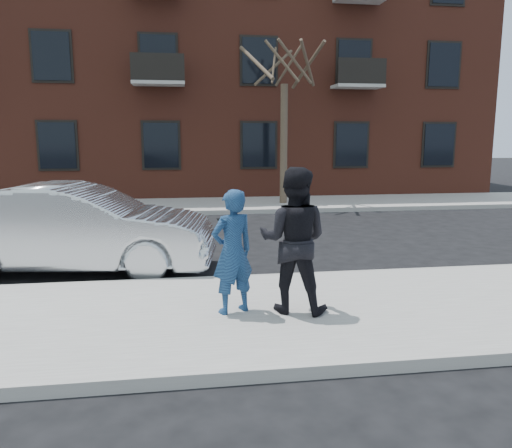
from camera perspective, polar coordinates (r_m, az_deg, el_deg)
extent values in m
plane|color=black|center=(7.23, -14.96, -10.79)|extent=(100.00, 100.00, 0.00)
cube|color=gray|center=(6.97, -15.22, -10.93)|extent=(50.00, 3.50, 0.15)
cube|color=#999691|center=(8.67, -13.86, -6.73)|extent=(50.00, 0.10, 0.15)
cube|color=gray|center=(18.16, -11.10, 2.00)|extent=(50.00, 3.50, 0.15)
cube|color=#999691|center=(16.38, -11.37, 1.15)|extent=(50.00, 0.10, 0.15)
cube|color=maroon|center=(24.99, -6.06, 17.87)|extent=(24.00, 10.00, 12.00)
cube|color=black|center=(19.90, 0.34, 9.00)|extent=(1.30, 0.06, 1.70)
cube|color=black|center=(22.36, 20.19, 8.50)|extent=(1.30, 0.06, 1.70)
cube|color=black|center=(20.11, 0.35, 18.16)|extent=(1.30, 0.06, 1.70)
cube|color=black|center=(22.55, 20.69, 16.65)|extent=(1.30, 0.06, 1.70)
cylinder|color=#3C2D23|center=(18.10, 3.19, 9.06)|extent=(0.26, 0.26, 4.20)
imported|color=#B7BABF|center=(9.87, -19.73, -0.50)|extent=(5.24, 2.45, 1.66)
imported|color=navy|center=(6.70, -2.71, -3.19)|extent=(0.73, 0.62, 1.69)
cube|color=black|center=(6.79, -4.02, 0.27)|extent=(0.12, 0.14, 0.08)
imported|color=black|center=(6.75, 4.32, -1.86)|extent=(1.17, 1.04, 1.98)
cube|color=black|center=(6.92, 3.32, -0.42)|extent=(0.09, 0.15, 0.06)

